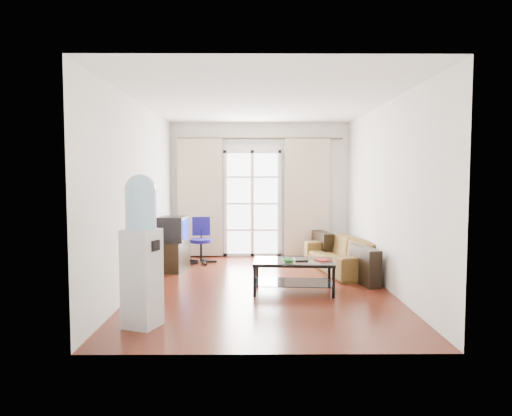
{
  "coord_description": "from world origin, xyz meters",
  "views": [
    {
      "loc": [
        -0.14,
        -6.67,
        1.63
      ],
      "look_at": [
        -0.09,
        0.35,
        1.14
      ],
      "focal_mm": 32.0,
      "sensor_mm": 36.0,
      "label": 1
    }
  ],
  "objects": [
    {
      "name": "wall_back",
      "position": [
        0.0,
        2.6,
        1.35
      ],
      "size": [
        3.6,
        0.02,
        2.7
      ],
      "primitive_type": "cube",
      "color": "white",
      "rests_on": "floor"
    },
    {
      "name": "wall_left",
      "position": [
        -1.8,
        0.0,
        1.35
      ],
      "size": [
        0.02,
        5.2,
        2.7
      ],
      "primitive_type": "cube",
      "color": "white",
      "rests_on": "floor"
    },
    {
      "name": "wall_front",
      "position": [
        0.0,
        -2.6,
        1.35
      ],
      "size": [
        3.6,
        0.02,
        2.7
      ],
      "primitive_type": "cube",
      "color": "white",
      "rests_on": "floor"
    },
    {
      "name": "wall_right",
      "position": [
        1.8,
        0.0,
        1.35
      ],
      "size": [
        0.02,
        5.2,
        2.7
      ],
      "primitive_type": "cube",
      "color": "white",
      "rests_on": "floor"
    },
    {
      "name": "book",
      "position": [
        0.76,
        -0.42,
        0.46
      ],
      "size": [
        0.34,
        0.36,
        0.02
      ],
      "primitive_type": "imported",
      "rotation": [
        0.0,
        0.0,
        0.41
      ],
      "color": "#942E12",
      "rests_on": "coffee_table"
    },
    {
      "name": "curtain_left",
      "position": [
        -1.2,
        2.48,
        1.2
      ],
      "size": [
        0.9,
        0.07,
        2.35
      ],
      "primitive_type": "cube",
      "color": "beige",
      "rests_on": "curtain_rod"
    },
    {
      "name": "task_chair",
      "position": [
        -1.11,
        1.83,
        0.25
      ],
      "size": [
        0.64,
        0.64,
        0.86
      ],
      "rotation": [
        0.0,
        0.0,
        0.1
      ],
      "color": "black",
      "rests_on": "floor"
    },
    {
      "name": "water_cooler",
      "position": [
        -1.34,
        -1.81,
        0.86
      ],
      "size": [
        0.43,
        0.43,
        1.65
      ],
      "rotation": [
        0.0,
        0.0,
        -0.36
      ],
      "color": "silver",
      "rests_on": "floor"
    },
    {
      "name": "crt_tv",
      "position": [
        -1.54,
        1.17,
        0.72
      ],
      "size": [
        0.51,
        0.51,
        0.43
      ],
      "rotation": [
        0.0,
        0.0,
        -0.09
      ],
      "color": "black",
      "rests_on": "tv_stand"
    },
    {
      "name": "ceiling",
      "position": [
        0.0,
        0.0,
        2.7
      ],
      "size": [
        5.2,
        5.2,
        0.0
      ],
      "primitive_type": "plane",
      "rotation": [
        3.14,
        0.0,
        0.0
      ],
      "color": "white",
      "rests_on": "wall_back"
    },
    {
      "name": "coffee_table",
      "position": [
        0.43,
        -0.35,
        0.29
      ],
      "size": [
        1.16,
        0.71,
        0.45
      ],
      "rotation": [
        0.0,
        0.0,
        -0.07
      ],
      "color": "silver",
      "rests_on": "floor"
    },
    {
      "name": "curtain_right",
      "position": [
        0.95,
        2.48,
        1.2
      ],
      "size": [
        0.9,
        0.07,
        2.35
      ],
      "primitive_type": "cube",
      "color": "beige",
      "rests_on": "curtain_rod"
    },
    {
      "name": "french_door",
      "position": [
        -0.15,
        2.54,
        1.07
      ],
      "size": [
        1.16,
        0.06,
        2.15
      ],
      "color": "white",
      "rests_on": "wall_back"
    },
    {
      "name": "sofa",
      "position": [
        1.38,
        1.11,
        0.28
      ],
      "size": [
        2.19,
        1.44,
        0.56
      ],
      "primitive_type": "imported",
      "rotation": [
        0.0,
        0.0,
        -1.39
      ],
      "color": "olive",
      "rests_on": "floor"
    },
    {
      "name": "curtain_rod",
      "position": [
        0.0,
        2.5,
        2.38
      ],
      "size": [
        3.3,
        0.04,
        0.04
      ],
      "primitive_type": "cylinder",
      "rotation": [
        0.0,
        1.57,
        0.0
      ],
      "color": "#4C3F2D",
      "rests_on": "wall_back"
    },
    {
      "name": "radiator",
      "position": [
        0.8,
        2.5,
        0.33
      ],
      "size": [
        0.64,
        0.12,
        0.64
      ],
      "primitive_type": "cube",
      "color": "#99989B",
      "rests_on": "floor"
    },
    {
      "name": "tv_stand",
      "position": [
        -1.54,
        1.16,
        0.25
      ],
      "size": [
        0.55,
        0.74,
        0.5
      ],
      "primitive_type": "cube",
      "rotation": [
        0.0,
        0.0,
        -0.14
      ],
      "color": "black",
      "rests_on": "floor"
    },
    {
      "name": "remote",
      "position": [
        0.54,
        -0.45,
        0.46
      ],
      "size": [
        0.18,
        0.06,
        0.02
      ],
      "primitive_type": "cube",
      "rotation": [
        0.0,
        0.0,
        0.08
      ],
      "color": "black",
      "rests_on": "coffee_table"
    },
    {
      "name": "floor",
      "position": [
        0.0,
        0.0,
        0.0
      ],
      "size": [
        5.2,
        5.2,
        0.0
      ],
      "primitive_type": "plane",
      "color": "#5F2516",
      "rests_on": "ground"
    },
    {
      "name": "bowl",
      "position": [
        0.35,
        -0.51,
        0.48
      ],
      "size": [
        0.21,
        0.21,
        0.05
      ],
      "primitive_type": "imported",
      "rotation": [
        0.0,
        0.0,
        0.03
      ],
      "color": "green",
      "rests_on": "coffee_table"
    }
  ]
}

